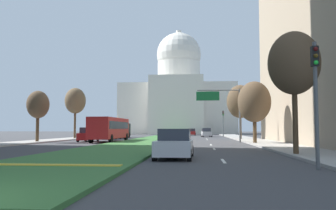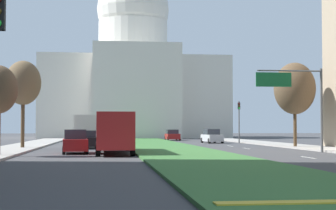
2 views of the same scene
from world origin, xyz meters
The scene contains 16 objects.
ground_plane centered at (0.00, 51.34, 0.00)m, with size 260.00×260.00×0.00m, color #3D3D3F.
grass_median centered at (0.00, 46.21, 0.07)m, with size 6.79×92.41×0.14m, color #386B33.
lane_dashes_right centered at (7.41, 31.53, 0.00)m, with size 0.16×41.77×0.01m.
sidewalk_left centered at (-13.43, 41.07, 0.07)m, with size 4.00×92.41×0.15m, color #9E9991.
sidewalk_right centered at (13.43, 41.07, 0.07)m, with size 4.00×92.41×0.15m, color #9E9991.
capitol_building centered at (0.00, 101.89, 11.37)m, with size 34.46×27.48×33.09m.
traffic_light_far_right centered at (10.93, 61.21, 3.31)m, with size 0.28×0.35×5.20m.
overhead_guide_sign centered at (9.19, 35.77, 4.63)m, with size 5.32×0.20×6.50m.
street_tree_left_far centered at (-12.86, 45.46, 5.90)m, with size 3.20×3.20×7.95m.
street_tree_right_far centered at (12.30, 45.05, 5.60)m, with size 3.92×3.92×8.07m.
sedan_midblock centered at (-7.73, 36.27, 0.83)m, with size 2.10×4.64×1.78m.
sedan_distant centered at (-7.22, 46.78, 0.78)m, with size 2.11×4.50×1.65m.
sedan_far_horizon centered at (7.71, 62.15, 0.81)m, with size 2.15×4.52×1.74m.
sedan_very_far centered at (4.52, 76.26, 0.77)m, with size 1.94×4.66×1.62m.
box_truck_delivery centered at (-7.43, 52.89, 1.68)m, with size 2.40×6.40×3.20m.
city_bus centered at (-4.84, 35.86, 1.77)m, with size 2.62×11.00×2.95m.
Camera 2 is at (-5.60, -5.06, 1.91)m, focal length 58.81 mm.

